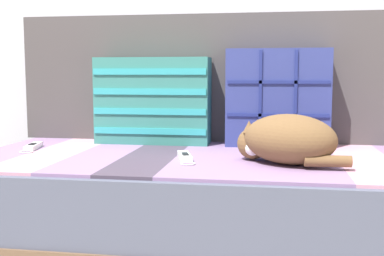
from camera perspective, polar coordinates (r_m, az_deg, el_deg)
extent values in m
cube|color=brown|center=(1.78, 1.51, -12.74)|extent=(1.71, 0.89, 0.17)
cube|color=#4C5166|center=(1.73, 1.53, -6.79)|extent=(1.68, 0.88, 0.21)
cube|color=gray|center=(1.92, -20.18, -2.55)|extent=(0.18, 0.79, 0.01)
cube|color=#C6899E|center=(1.84, -15.32, -2.76)|extent=(0.18, 0.79, 0.01)
cube|color=gray|center=(1.78, -10.06, -2.97)|extent=(0.18, 0.79, 0.01)
cube|color=#423847|center=(1.73, -4.44, -3.16)|extent=(0.18, 0.79, 0.01)
cube|color=gray|center=(1.69, 1.46, -3.33)|extent=(0.18, 0.79, 0.01)
cube|color=gray|center=(1.68, 7.53, -3.47)|extent=(0.18, 0.79, 0.01)
cube|color=gray|center=(1.68, 13.64, -3.57)|extent=(0.18, 0.79, 0.01)
cube|color=#C6899E|center=(1.71, 19.66, -3.63)|extent=(0.18, 0.79, 0.01)
cube|color=#474242|center=(2.06, 2.99, 5.91)|extent=(1.68, 0.14, 0.53)
cube|color=navy|center=(1.91, 10.10, 3.54)|extent=(0.40, 0.13, 0.38)
cube|color=navy|center=(1.84, 10.09, 1.49)|extent=(0.38, 0.01, 0.01)
cube|color=navy|center=(1.84, 8.08, 3.47)|extent=(0.01, 0.01, 0.36)
cube|color=navy|center=(1.84, 10.17, 5.38)|extent=(0.38, 0.01, 0.01)
cube|color=navy|center=(1.84, 12.17, 3.39)|extent=(0.01, 0.01, 0.36)
cube|color=#337A70|center=(1.96, -4.63, 3.25)|extent=(0.46, 0.13, 0.35)
cube|color=teal|center=(1.91, -5.09, -0.38)|extent=(0.45, 0.01, 0.02)
cube|color=teal|center=(1.90, -5.12, 1.96)|extent=(0.45, 0.01, 0.02)
cube|color=teal|center=(1.90, -5.14, 4.32)|extent=(0.45, 0.01, 0.02)
cube|color=teal|center=(1.89, -5.16, 6.68)|extent=(0.45, 0.01, 0.02)
ellipsoid|color=brown|center=(1.53, 11.47, -1.30)|extent=(0.36, 0.32, 0.16)
sphere|color=brown|center=(1.59, 7.23, -1.83)|extent=(0.10, 0.10, 0.10)
sphere|color=white|center=(1.57, 7.19, -2.26)|extent=(0.06, 0.06, 0.06)
ellipsoid|color=white|center=(1.50, 9.96, -2.36)|extent=(0.09, 0.05, 0.07)
cylinder|color=brown|center=(1.47, 15.79, -3.79)|extent=(0.14, 0.04, 0.03)
cone|color=brown|center=(1.56, 6.77, 0.17)|extent=(0.04, 0.04, 0.04)
cone|color=brown|center=(1.61, 7.74, 0.35)|extent=(0.04, 0.04, 0.04)
cube|color=white|center=(1.60, -0.87, -3.39)|extent=(0.08, 0.15, 0.02)
cube|color=black|center=(1.59, -0.82, -3.08)|extent=(0.03, 0.05, 0.00)
cube|color=black|center=(1.67, -1.13, -2.98)|extent=(0.03, 0.02, 0.02)
torus|color=silver|center=(1.51, -0.46, -4.24)|extent=(0.06, 0.06, 0.01)
cube|color=white|center=(1.92, -18.28, -2.07)|extent=(0.06, 0.15, 0.02)
cube|color=black|center=(1.91, -18.38, -1.81)|extent=(0.03, 0.05, 0.00)
cube|color=black|center=(1.98, -17.76, -1.79)|extent=(0.03, 0.01, 0.02)
torus|color=silver|center=(1.83, -19.05, -2.70)|extent=(0.06, 0.06, 0.01)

